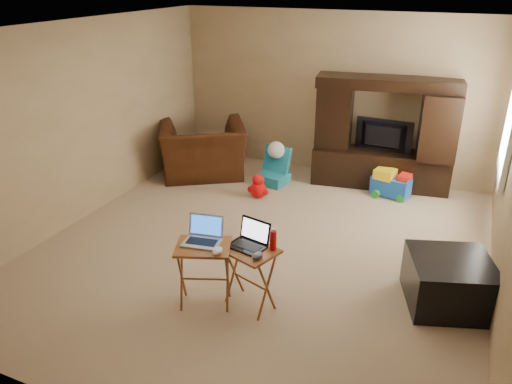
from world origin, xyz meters
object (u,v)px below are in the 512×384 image
at_px(mouse_right, 257,256).
at_px(water_bottle, 273,240).
at_px(mouse_left, 217,251).
at_px(ottoman, 449,282).
at_px(entertainment_center, 383,134).
at_px(tray_table_left, 205,275).
at_px(television, 382,137).
at_px(recliner, 203,150).
at_px(child_rocker, 273,166).
at_px(laptop_right, 247,236).
at_px(push_toy, 391,183).
at_px(tray_table_right, 250,278).
at_px(plush_toy, 258,185).
at_px(laptop_left, 201,232).

xyz_separation_m(mouse_right, water_bottle, (0.07, 0.20, 0.07)).
distance_m(mouse_left, water_bottle, 0.52).
xyz_separation_m(ottoman, mouse_right, (-1.63, -0.94, 0.42)).
xyz_separation_m(entertainment_center, tray_table_left, (-0.96, -3.69, -0.49)).
distance_m(ottoman, mouse_left, 2.28).
distance_m(television, recliner, 2.77).
height_order(recliner, mouse_left, recliner).
relative_size(ottoman, tray_table_left, 1.16).
distance_m(child_rocker, laptop_right, 3.10).
relative_size(push_toy, ottoman, 0.72).
bearing_deg(water_bottle, tray_table_right, -158.20).
xyz_separation_m(plush_toy, ottoman, (2.71, -1.57, 0.06)).
xyz_separation_m(tray_table_left, laptop_left, (-0.03, 0.03, 0.45)).
xyz_separation_m(child_rocker, ottoman, (2.71, -2.12, -0.04)).
distance_m(plush_toy, tray_table_left, 2.60).
distance_m(plush_toy, mouse_left, 2.75).
height_order(ottoman, laptop_left, laptop_left).
xyz_separation_m(entertainment_center, tray_table_right, (-0.55, -3.54, -0.51)).
relative_size(plush_toy, tray_table_left, 0.55).
relative_size(recliner, child_rocker, 2.29).
distance_m(child_rocker, tray_table_right, 3.09).
xyz_separation_m(laptop_left, laptop_right, (0.40, 0.14, -0.02)).
bearing_deg(entertainment_center, recliner, -173.81).
height_order(child_rocker, tray_table_left, tray_table_left).
relative_size(child_rocker, ottoman, 0.74).
height_order(plush_toy, ottoman, ottoman).
relative_size(entertainment_center, water_bottle, 10.27).
height_order(ottoman, laptop_right, laptop_right).
xyz_separation_m(plush_toy, laptop_left, (0.51, -2.51, 0.60)).
xyz_separation_m(push_toy, laptop_right, (-0.83, -3.18, 0.55)).
bearing_deg(recliner, ottoman, 119.99).
bearing_deg(entertainment_center, tray_table_right, -107.65).
bearing_deg(recliner, push_toy, 154.80).
height_order(child_rocker, laptop_right, laptop_right).
height_order(television, laptop_left, television).
xyz_separation_m(entertainment_center, plush_toy, (-1.51, -1.15, -0.64)).
xyz_separation_m(entertainment_center, television, (0.00, -0.04, -0.03)).
xyz_separation_m(tray_table_right, water_bottle, (0.20, 0.08, 0.42)).
distance_m(push_toy, mouse_right, 3.41).
xyz_separation_m(recliner, laptop_left, (1.66, -2.95, 0.36)).
relative_size(child_rocker, mouse_left, 4.22).
relative_size(entertainment_center, tray_table_right, 3.16).
bearing_deg(laptop_left, television, 64.99).
distance_m(push_toy, water_bottle, 3.22).
height_order(ottoman, mouse_right, mouse_right).
relative_size(entertainment_center, recliner, 1.56).
relative_size(recliner, plush_toy, 3.55).
distance_m(entertainment_center, push_toy, 0.74).
bearing_deg(child_rocker, mouse_left, -67.96).
bearing_deg(mouse_left, water_bottle, 35.49).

